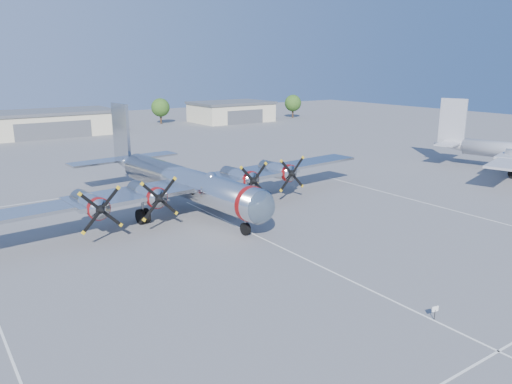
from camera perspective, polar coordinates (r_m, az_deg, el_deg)
ground at (r=44.95m, az=0.89°, el=-5.41°), size 260.00×260.00×0.00m
parking_lines at (r=43.62m, az=2.24°, el=-6.03°), size 60.00×50.08×0.01m
hangar_center at (r=119.52m, az=-22.92°, el=7.27°), size 28.60×14.60×5.40m
hangar_east at (r=137.71m, az=-2.86°, el=9.18°), size 20.60×14.60×5.40m
tree_east at (r=134.44m, az=-10.87°, el=9.46°), size 4.80×4.80×6.64m
tree_far_east at (r=147.60m, az=4.24°, el=10.09°), size 4.80×4.80×6.64m
main_bomber_b29 at (r=54.75m, az=-8.53°, el=-1.91°), size 50.20×36.51×10.52m
twin_engine_east at (r=82.13m, az=27.22°, el=2.11°), size 37.13×30.96×10.15m
info_placard at (r=33.17m, az=19.79°, el=-12.61°), size 0.47×0.13×0.91m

